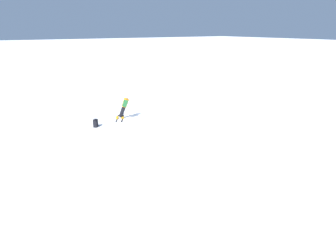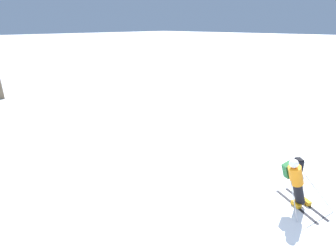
# 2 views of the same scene
# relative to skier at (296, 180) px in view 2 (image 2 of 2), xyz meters

# --- Properties ---
(ground_plane) EXTENTS (300.00, 300.00, 0.00)m
(ground_plane) POSITION_rel_skier_xyz_m (-1.00, -0.19, -0.89)
(ground_plane) COLOR white
(skier) EXTENTS (1.40, 1.61, 1.65)m
(skier) POSITION_rel_skier_xyz_m (0.00, 0.00, 0.00)
(skier) COLOR black
(skier) RESTS_ON ground
(spare_backpack) EXTENTS (0.36, 0.37, 0.50)m
(spare_backpack) POSITION_rel_skier_xyz_m (2.18, 0.55, -0.65)
(spare_backpack) COLOR black
(spare_backpack) RESTS_ON ground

